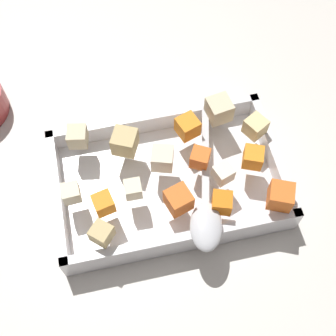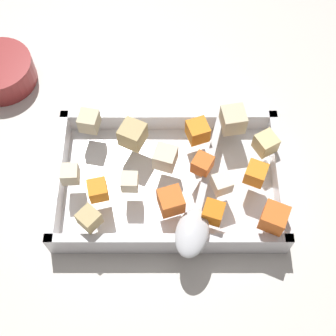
# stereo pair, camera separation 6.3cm
# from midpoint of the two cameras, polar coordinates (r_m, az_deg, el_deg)

# --- Properties ---
(ground_plane) EXTENTS (4.00, 4.00, 0.00)m
(ground_plane) POSITION_cam_midpoint_polar(r_m,az_deg,el_deg) (0.68, -3.36, -3.54)
(ground_plane) COLOR beige
(baking_dish) EXTENTS (0.33, 0.21, 0.05)m
(baking_dish) POSITION_cam_midpoint_polar(r_m,az_deg,el_deg) (0.67, -2.69, -2.03)
(baking_dish) COLOR silver
(baking_dish) RESTS_ON ground_plane
(carrot_chunk_heap_side) EXTENTS (0.03, 0.03, 0.03)m
(carrot_chunk_heap_side) POSITION_cam_midpoint_polar(r_m,az_deg,el_deg) (0.62, -10.98, -4.64)
(carrot_chunk_heap_side) COLOR orange
(carrot_chunk_heap_side) RESTS_ON baking_dish
(carrot_chunk_back_center) EXTENTS (0.04, 0.04, 0.03)m
(carrot_chunk_back_center) POSITION_cam_midpoint_polar(r_m,az_deg,el_deg) (0.66, -0.27, 4.93)
(carrot_chunk_back_center) COLOR orange
(carrot_chunk_back_center) RESTS_ON baking_dish
(carrot_chunk_near_left) EXTENTS (0.04, 0.04, 0.03)m
(carrot_chunk_near_left) POSITION_cam_midpoint_polar(r_m,az_deg,el_deg) (0.64, 7.87, 0.90)
(carrot_chunk_near_left) COLOR orange
(carrot_chunk_near_left) RESTS_ON baking_dish
(carrot_chunk_corner_ne) EXTENTS (0.03, 0.03, 0.03)m
(carrot_chunk_corner_ne) POSITION_cam_midpoint_polar(r_m,az_deg,el_deg) (0.61, 3.78, -4.61)
(carrot_chunk_corner_ne) COLOR orange
(carrot_chunk_corner_ne) RESTS_ON baking_dish
(carrot_chunk_mid_left) EXTENTS (0.04, 0.04, 0.03)m
(carrot_chunk_mid_left) POSITION_cam_midpoint_polar(r_m,az_deg,el_deg) (0.61, -1.66, -4.28)
(carrot_chunk_mid_left) COLOR orange
(carrot_chunk_mid_left) RESTS_ON baking_dish
(carrot_chunk_center) EXTENTS (0.03, 0.03, 0.03)m
(carrot_chunk_center) POSITION_cam_midpoint_polar(r_m,az_deg,el_deg) (0.64, 1.19, 0.99)
(carrot_chunk_center) COLOR orange
(carrot_chunk_center) RESTS_ON baking_dish
(carrot_chunk_mid_right) EXTENTS (0.04, 0.04, 0.03)m
(carrot_chunk_mid_right) POSITION_cam_midpoint_polar(r_m,az_deg,el_deg) (0.62, 11.04, -3.74)
(carrot_chunk_mid_right) COLOR orange
(carrot_chunk_mid_right) RESTS_ON baking_dish
(potato_chunk_corner_nw) EXTENTS (0.04, 0.04, 0.03)m
(potato_chunk_corner_nw) POSITION_cam_midpoint_polar(r_m,az_deg,el_deg) (0.65, -8.18, 3.02)
(potato_chunk_corner_nw) COLOR tan
(potato_chunk_corner_nw) RESTS_ON baking_dish
(potato_chunk_front_center) EXTENTS (0.03, 0.03, 0.02)m
(potato_chunk_front_center) POSITION_cam_midpoint_polar(r_m,az_deg,el_deg) (0.64, -14.81, -3.24)
(potato_chunk_front_center) COLOR beige
(potato_chunk_front_center) RESTS_ON baking_dish
(potato_chunk_corner_se) EXTENTS (0.04, 0.04, 0.03)m
(potato_chunk_corner_se) POSITION_cam_midpoint_polar(r_m,az_deg,el_deg) (0.68, 3.72, 7.07)
(potato_chunk_corner_se) COLOR beige
(potato_chunk_corner_se) RESTS_ON baking_dish
(potato_chunk_corner_sw) EXTENTS (0.04, 0.04, 0.03)m
(potato_chunk_corner_sw) POSITION_cam_midpoint_polar(r_m,az_deg,el_deg) (0.60, -11.29, -8.28)
(potato_chunk_corner_sw) COLOR tan
(potato_chunk_corner_sw) RESTS_ON baking_dish
(potato_chunk_heap_top) EXTENTS (0.02, 0.02, 0.02)m
(potato_chunk_heap_top) POSITION_cam_midpoint_polar(r_m,az_deg,el_deg) (0.62, -7.29, -2.90)
(potato_chunk_heap_top) COLOR beige
(potato_chunk_heap_top) RESTS_ON baking_dish
(potato_chunk_near_spoon) EXTENTS (0.03, 0.03, 0.03)m
(potato_chunk_near_spoon) POSITION_cam_midpoint_polar(r_m,az_deg,el_deg) (0.68, -13.88, 3.58)
(potato_chunk_near_spoon) COLOR beige
(potato_chunk_near_spoon) RESTS_ON baking_dish
(potato_chunk_far_left) EXTENTS (0.04, 0.04, 0.03)m
(potato_chunk_far_left) POSITION_cam_midpoint_polar(r_m,az_deg,el_deg) (0.67, 8.20, 4.90)
(potato_chunk_far_left) COLOR #E0CC89
(potato_chunk_far_left) RESTS_ON baking_dish
(parsnip_chunk_far_right) EXTENTS (0.04, 0.04, 0.03)m
(parsnip_chunk_far_right) POSITION_cam_midpoint_polar(r_m,az_deg,el_deg) (0.64, -3.54, 0.95)
(parsnip_chunk_far_right) COLOR beige
(parsnip_chunk_far_right) RESTS_ON baking_dish
(parsnip_chunk_near_right) EXTENTS (0.03, 0.03, 0.02)m
(parsnip_chunk_near_right) POSITION_cam_midpoint_polar(r_m,az_deg,el_deg) (0.63, 4.05, -0.92)
(parsnip_chunk_near_right) COLOR silver
(parsnip_chunk_near_right) RESTS_ON baking_dish
(serving_spoon) EXTENTS (0.08, 0.23, 0.02)m
(serving_spoon) POSITION_cam_midpoint_polar(r_m,az_deg,el_deg) (0.60, 1.77, -6.40)
(serving_spoon) COLOR silver
(serving_spoon) RESTS_ON baking_dish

